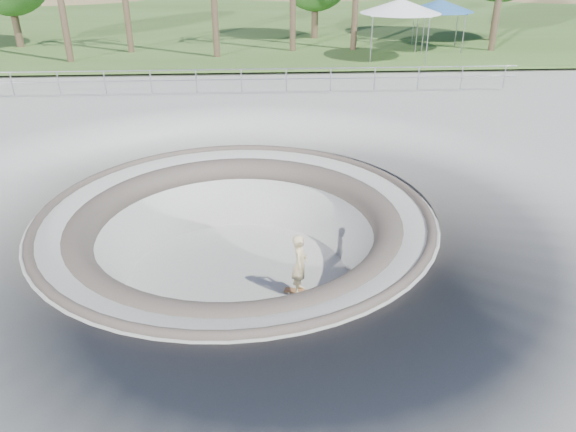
{
  "coord_description": "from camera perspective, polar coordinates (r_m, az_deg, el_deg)",
  "views": [
    {
      "loc": [
        0.59,
        -13.13,
        6.46
      ],
      "look_at": [
        1.37,
        -0.05,
        -0.1
      ],
      "focal_mm": 35.0,
      "sensor_mm": 36.0,
      "label": 1
    }
  ],
  "objects": [
    {
      "name": "ground",
      "position": [
        14.64,
        -5.35,
        0.29
      ],
      "size": [
        180.0,
        180.0,
        0.0
      ],
      "primitive_type": "plane",
      "color": "#A7A8A2",
      "rests_on": "ground"
    },
    {
      "name": "skate_bowl",
      "position": [
        15.54,
        -5.07,
        -5.76
      ],
      "size": [
        14.0,
        14.0,
        4.1
      ],
      "color": "#A7A8A2",
      "rests_on": "ground"
    },
    {
      "name": "grass_strip",
      "position": [
        47.54,
        -4.31,
        19.0
      ],
      "size": [
        180.0,
        36.0,
        0.12
      ],
      "color": "#395421",
      "rests_on": "ground"
    },
    {
      "name": "distant_hills",
      "position": [
        71.65,
        -0.81,
        15.76
      ],
      "size": [
        103.2,
        45.0,
        28.6
      ],
      "color": "brown",
      "rests_on": "ground"
    },
    {
      "name": "safety_railing",
      "position": [
        25.79,
        -4.75,
        13.59
      ],
      "size": [
        25.0,
        0.06,
        1.03
      ],
      "color": "gray",
      "rests_on": "ground"
    },
    {
      "name": "skateboard",
      "position": [
        14.72,
        1.17,
        -7.7
      ],
      "size": [
        0.83,
        0.46,
        0.08
      ],
      "color": "olive",
      "rests_on": "ground"
    },
    {
      "name": "skater",
      "position": [
        14.27,
        1.21,
        -4.92
      ],
      "size": [
        0.51,
        0.67,
        1.64
      ],
      "primitive_type": "imported",
      "rotation": [
        0.0,
        0.0,
        1.37
      ],
      "color": "#D0BA86",
      "rests_on": "skateboard"
    },
    {
      "name": "canopy_white",
      "position": [
        33.0,
        11.39,
        20.16
      ],
      "size": [
        6.09,
        6.09,
        3.14
      ],
      "color": "gray",
      "rests_on": "ground"
    },
    {
      "name": "canopy_blue",
      "position": [
        36.44,
        15.2,
        19.94
      ],
      "size": [
        5.53,
        5.53,
        2.84
      ],
      "color": "gray",
      "rests_on": "ground"
    }
  ]
}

